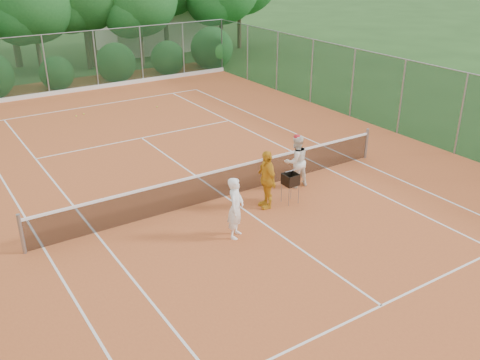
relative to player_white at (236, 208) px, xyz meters
The scene contains 14 objects.
ground 2.56m from the player_white, 64.75° to the left, with size 120.00×120.00×0.00m, color #204418.
clay_court 2.55m from the player_white, 64.75° to the left, with size 18.00×36.00×0.02m, color #BD5C2B.
club_building 28.04m from the player_white, 69.04° to the left, with size 8.00×5.00×3.00m, color beige.
tennis_net 2.43m from the player_white, 64.75° to the left, with size 11.97×0.10×1.10m.
player_white is the anchor object (origin of this frame).
player_center_grp 3.70m from the player_white, 26.50° to the left, with size 0.87×0.70×1.74m.
player_yellow 1.95m from the player_white, 30.01° to the left, with size 1.03×0.43×1.76m, color gold.
ball_hopper 2.58m from the player_white, 18.34° to the left, with size 0.41×0.41×0.93m.
stray_ball_a 12.82m from the player_white, 91.22° to the left, with size 0.07×0.07×0.07m, color #C3DB33.
stray_ball_b 12.93m from the player_white, 89.54° to the left, with size 0.07×0.07×0.07m, color #B8DB32.
stray_ball_c 12.61m from the player_white, 74.52° to the left, with size 0.07×0.07×0.07m, color #B3D030.
court_markings 2.55m from the player_white, 64.75° to the left, with size 11.03×23.83×0.01m.
fence_back 17.22m from the player_white, 86.58° to the left, with size 18.07×0.07×3.00m.
fence_right 10.07m from the player_white, ahead, with size 0.07×33.07×3.00m.
Camera 1 is at (-7.68, -12.60, 7.20)m, focal length 40.00 mm.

